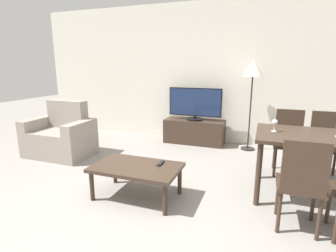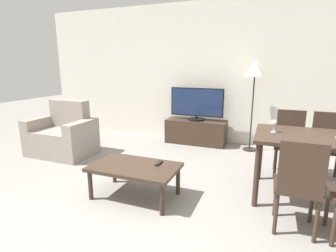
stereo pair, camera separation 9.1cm
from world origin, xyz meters
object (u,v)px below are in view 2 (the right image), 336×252
Objects in this scene: dining_chair_far at (327,143)px; wine_glass_left at (274,124)px; coffee_table at (135,169)px; dining_chair_far_left at (290,139)px; dining_chair_near at (299,183)px; armchair at (63,136)px; dining_table at (318,144)px; floor_lamp at (255,72)px; tv at (197,104)px; remote_primary at (159,163)px; tv_stand at (196,132)px.

dining_chair_far is 1.07m from wine_glass_left.
dining_chair_far_left is at bearing 40.08° from coffee_table.
dining_chair_near reaches higher than coffee_table.
dining_table is (3.81, -0.22, 0.35)m from armchair.
floor_lamp is at bearing 103.77° from dining_chair_near.
tv is 2.51m from dining_table.
remote_primary is 1.03× the size of wine_glass_left.
dining_chair_far is at bearing 0.00° from dining_chair_far_left.
wine_glass_left is (1.21, 0.54, 0.46)m from remote_primary.
dining_chair_near is at bearing -73.04° from wine_glass_left.
armchair is at bearing 164.85° from dining_chair_near.
remote_primary is at bearing 171.34° from dining_chair_near.
tv_stand is at bearing 88.31° from coffee_table.
floor_lamp is (1.03, -0.07, 0.61)m from tv.
dining_table is at bearing -1.84° from wine_glass_left.
armchair reaches higher than dining_chair_far.
armchair is 1.04× the size of tv.
floor_lamp reaches higher than dining_chair_near.
tv is (-0.00, -0.00, 0.55)m from tv_stand.
coffee_table is 1.11× the size of dining_chair_near.
dining_chair_far_left is 1.39m from floor_lamp.
tv is at bearing 149.38° from dining_chair_far_left.
remote_primary is at bearing 31.04° from coffee_table.
dining_chair_far is 6.00× the size of remote_primary.
coffee_table is at bearing -25.29° from armchair.
floor_lamp is at bearing 68.32° from remote_primary.
dining_chair_near is 2.61m from floor_lamp.
wine_glass_left reaches higher than tv_stand.
dining_chair_far is (2.07, -0.96, 0.27)m from tv_stand.
dining_table is at bearing 17.47° from remote_primary.
tv is (1.96, 1.48, 0.46)m from armchair.
tv_stand is 1.16× the size of coffee_table.
dining_table is at bearing -63.60° from floor_lamp.
floor_lamp is 10.99× the size of wine_glass_left.
remote_primary is at bearing -85.60° from tv.
armchair is at bearing 176.65° from dining_table.
dining_chair_far is (2.07, -0.96, -0.28)m from tv.
tv is at bearing -90.00° from tv_stand.
dining_table is (1.84, -1.70, -0.11)m from tv.
coffee_table is 2.58m from dining_chair_far.
dining_chair_near is at bearing -56.61° from tv_stand.
floor_lamp is (-0.81, 1.64, 0.73)m from dining_table.
dining_chair_far is 0.46m from dining_chair_far_left.
remote_primary is at bearing -155.93° from wine_glass_left.
dining_table is 1.45× the size of dining_chair_far.
floor_lamp reaches higher than dining_chair_far_left.
dining_chair_far is at bearing 72.97° from dining_table.
dining_table is (1.84, -1.71, 0.43)m from tv_stand.
tv is 2.95m from dining_chair_near.
floor_lamp reaches higher than remote_primary.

